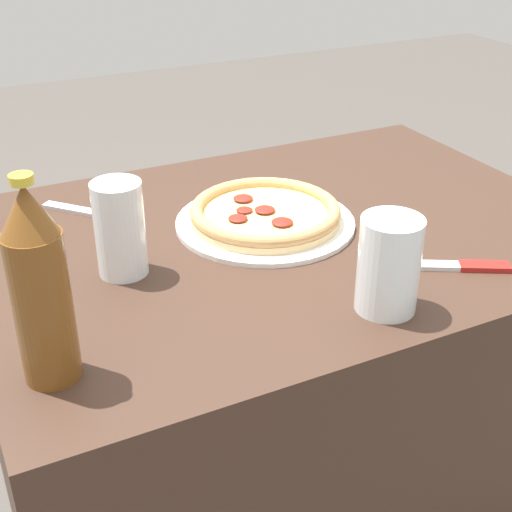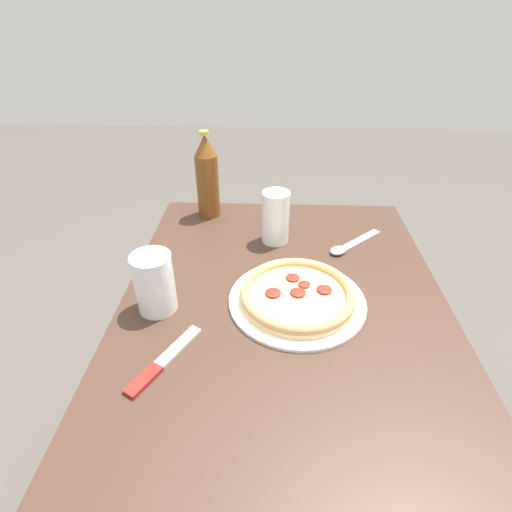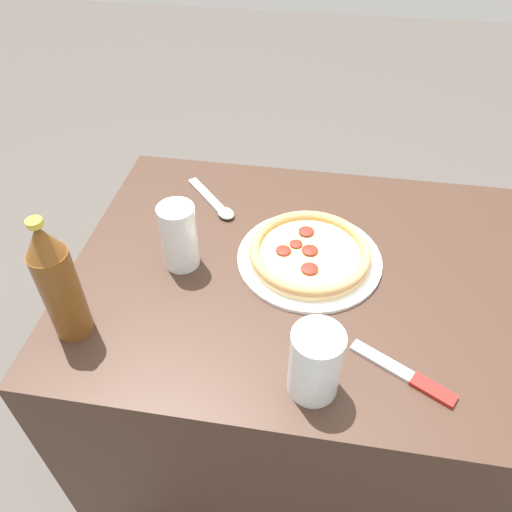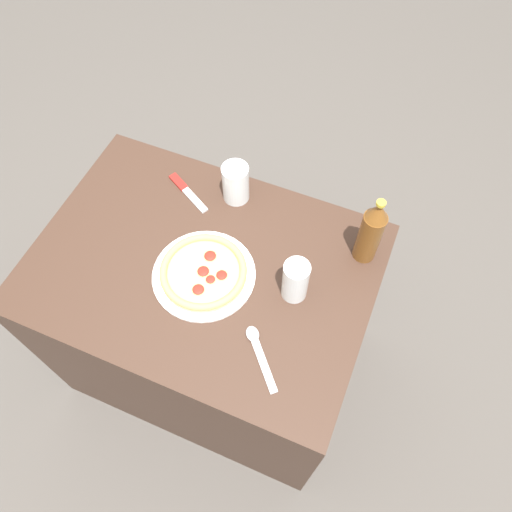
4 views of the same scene
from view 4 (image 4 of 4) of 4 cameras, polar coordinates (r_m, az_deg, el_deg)
name	(u,v)px [view 4 (image 4 of 4)]	position (r m, az deg, el deg)	size (l,w,h in m)	color
ground_plane	(219,356)	(2.12, -4.28, -11.30)	(8.00, 8.00, 0.00)	#4C4742
table	(212,319)	(1.77, -5.07, -7.17)	(0.98, 0.70, 0.76)	#3D281E
pizza_salami	(204,272)	(1.40, -6.01, -1.88)	(0.29, 0.29, 0.04)	white
glass_iced_tea	(295,282)	(1.33, 4.51, -2.93)	(0.07, 0.07, 0.14)	white
glass_red_wine	(236,185)	(1.52, -2.33, 8.16)	(0.08, 0.08, 0.13)	white
beer_bottle	(371,231)	(1.38, 13.02, 2.76)	(0.06, 0.06, 0.25)	brown
knife	(187,191)	(1.58, -7.93, 7.37)	(0.17, 0.11, 0.01)	maroon
spoon	(257,347)	(1.31, 0.16, -10.38)	(0.14, 0.16, 0.02)	silver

